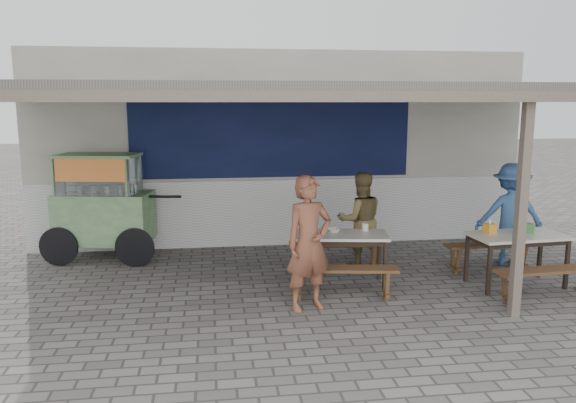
# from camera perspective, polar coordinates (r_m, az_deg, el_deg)

# --- Properties ---
(ground) EXTENTS (60.00, 60.00, 0.00)m
(ground) POSITION_cam_1_polar(r_m,az_deg,el_deg) (7.58, 2.49, -9.90)
(ground) COLOR slate
(ground) RESTS_ON ground
(back_wall) EXTENTS (9.00, 1.28, 3.50)m
(back_wall) POSITION_cam_1_polar(r_m,az_deg,el_deg) (10.70, -0.88, 5.43)
(back_wall) COLOR beige
(back_wall) RESTS_ON ground
(warung_roof) EXTENTS (9.00, 4.21, 2.81)m
(warung_roof) POSITION_cam_1_polar(r_m,az_deg,el_deg) (8.02, 1.59, 10.97)
(warung_roof) COLOR #57504B
(warung_roof) RESTS_ON ground
(table_left) EXTENTS (1.43, 0.84, 0.75)m
(table_left) POSITION_cam_1_polar(r_m,az_deg,el_deg) (8.01, 5.25, -3.85)
(table_left) COLOR beige
(table_left) RESTS_ON ground
(bench_left_street) EXTENTS (1.48, 0.50, 0.45)m
(bench_left_street) POSITION_cam_1_polar(r_m,az_deg,el_deg) (7.48, 5.59, -7.51)
(bench_left_street) COLOR brown
(bench_left_street) RESTS_ON ground
(bench_left_wall) EXTENTS (1.48, 0.50, 0.45)m
(bench_left_wall) POSITION_cam_1_polar(r_m,az_deg,el_deg) (8.72, 4.89, -4.93)
(bench_left_wall) COLOR brown
(bench_left_wall) RESTS_ON ground
(table_right) EXTENTS (1.36, 0.80, 0.75)m
(table_right) POSITION_cam_1_polar(r_m,az_deg,el_deg) (8.58, 22.27, -3.62)
(table_right) COLOR beige
(table_right) RESTS_ON ground
(bench_right_street) EXTENTS (1.43, 0.38, 0.45)m
(bench_right_street) POSITION_cam_1_polar(r_m,az_deg,el_deg) (8.13, 24.84, -6.99)
(bench_right_street) COLOR brown
(bench_right_street) RESTS_ON ground
(bench_right_wall) EXTENTS (1.43, 0.38, 0.45)m
(bench_right_wall) POSITION_cam_1_polar(r_m,az_deg,el_deg) (9.22, 19.75, -4.68)
(bench_right_wall) COLOR brown
(bench_right_wall) RESTS_ON ground
(vendor_cart) EXTENTS (2.27, 1.13, 1.76)m
(vendor_cart) POSITION_cam_1_polar(r_m,az_deg,el_deg) (9.71, -18.32, -0.13)
(vendor_cart) COLOR #87A870
(vendor_cart) RESTS_ON ground
(patron_street_side) EXTENTS (0.72, 0.59, 1.71)m
(patron_street_side) POSITION_cam_1_polar(r_m,az_deg,el_deg) (7.00, 2.13, -4.29)
(patron_street_side) COLOR brown
(patron_street_side) RESTS_ON ground
(patron_wall_side) EXTENTS (0.74, 0.58, 1.51)m
(patron_wall_side) POSITION_cam_1_polar(r_m,az_deg,el_deg) (8.90, 7.36, -1.88)
(patron_wall_side) COLOR brown
(patron_wall_side) RESTS_ON ground
(patron_right_table) EXTENTS (1.18, 0.87, 1.64)m
(patron_right_table) POSITION_cam_1_polar(r_m,az_deg,el_deg) (9.68, 21.64, -1.19)
(patron_right_table) COLOR #396096
(patron_right_table) RESTS_ON ground
(tissue_box) EXTENTS (0.17, 0.17, 0.14)m
(tissue_box) POSITION_cam_1_polar(r_m,az_deg,el_deg) (8.49, 19.80, -2.58)
(tissue_box) COLOR orange
(tissue_box) RESTS_ON table_right
(donation_box) EXTENTS (0.23, 0.19, 0.14)m
(donation_box) POSITION_cam_1_polar(r_m,az_deg,el_deg) (8.69, 22.97, -2.49)
(donation_box) COLOR #326A2F
(donation_box) RESTS_ON table_right
(condiment_jar) EXTENTS (0.09, 0.09, 0.10)m
(condiment_jar) POSITION_cam_1_polar(r_m,az_deg,el_deg) (8.23, 7.85, -2.56)
(condiment_jar) COLOR silver
(condiment_jar) RESTS_ON table_left
(condiment_bowl) EXTENTS (0.22, 0.22, 0.05)m
(condiment_bowl) POSITION_cam_1_polar(r_m,az_deg,el_deg) (8.11, 4.65, -2.90)
(condiment_bowl) COLOR white
(condiment_bowl) RESTS_ON table_left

